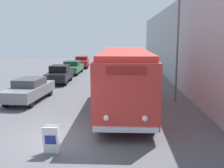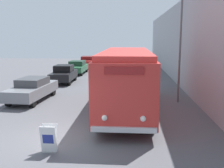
{
  "view_description": "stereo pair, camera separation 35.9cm",
  "coord_description": "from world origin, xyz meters",
  "px_view_note": "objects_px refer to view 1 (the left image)",
  "views": [
    {
      "loc": [
        2.66,
        -9.66,
        3.91
      ],
      "look_at": [
        2.17,
        1.92,
        1.87
      ],
      "focal_mm": 42.0,
      "sensor_mm": 36.0,
      "label": 1
    },
    {
      "loc": [
        3.02,
        -9.64,
        3.91
      ],
      "look_at": [
        2.17,
        1.92,
        1.87
      ],
      "focal_mm": 42.0,
      "sensor_mm": 36.0,
      "label": 2
    }
  ],
  "objects_px": {
    "sign_board": "(51,140)",
    "parked_car_mid": "(60,74)",
    "parked_car_distant": "(82,62)",
    "vintage_bus": "(125,77)",
    "streetlamp": "(178,23)",
    "parked_car_near": "(30,89)",
    "parked_car_far": "(72,67)"
  },
  "relations": [
    {
      "from": "streetlamp",
      "to": "parked_car_near",
      "type": "relative_size",
      "value": 1.62
    },
    {
      "from": "vintage_bus",
      "to": "sign_board",
      "type": "bearing_deg",
      "value": -114.98
    },
    {
      "from": "sign_board",
      "to": "parked_car_near",
      "type": "bearing_deg",
      "value": 114.55
    },
    {
      "from": "parked_car_near",
      "to": "parked_car_distant",
      "type": "distance_m",
      "value": 19.02
    },
    {
      "from": "streetlamp",
      "to": "parked_car_near",
      "type": "height_order",
      "value": "streetlamp"
    },
    {
      "from": "parked_car_mid",
      "to": "parked_car_distant",
      "type": "xyz_separation_m",
      "value": [
        0.01,
        12.36,
        -0.02
      ]
    },
    {
      "from": "parked_car_mid",
      "to": "sign_board",
      "type": "bearing_deg",
      "value": -79.14
    },
    {
      "from": "vintage_bus",
      "to": "streetlamp",
      "type": "distance_m",
      "value": 4.81
    },
    {
      "from": "sign_board",
      "to": "streetlamp",
      "type": "bearing_deg",
      "value": 53.09
    },
    {
      "from": "sign_board",
      "to": "parked_car_near",
      "type": "xyz_separation_m",
      "value": [
        -3.4,
        7.44,
        0.27
      ]
    },
    {
      "from": "streetlamp",
      "to": "parked_car_mid",
      "type": "xyz_separation_m",
      "value": [
        -8.8,
        6.51,
        -4.01
      ]
    },
    {
      "from": "vintage_bus",
      "to": "sign_board",
      "type": "height_order",
      "value": "vintage_bus"
    },
    {
      "from": "streetlamp",
      "to": "parked_car_distant",
      "type": "bearing_deg",
      "value": 114.98
    },
    {
      "from": "parked_car_near",
      "to": "parked_car_distant",
      "type": "relative_size",
      "value": 0.98
    },
    {
      "from": "sign_board",
      "to": "parked_car_far",
      "type": "xyz_separation_m",
      "value": [
        -3.14,
        20.06,
        0.27
      ]
    },
    {
      "from": "streetlamp",
      "to": "parked_car_mid",
      "type": "height_order",
      "value": "streetlamp"
    },
    {
      "from": "parked_car_near",
      "to": "parked_car_mid",
      "type": "distance_m",
      "value": 6.67
    },
    {
      "from": "sign_board",
      "to": "parked_car_near",
      "type": "height_order",
      "value": "parked_car_near"
    },
    {
      "from": "vintage_bus",
      "to": "streetlamp",
      "type": "height_order",
      "value": "streetlamp"
    },
    {
      "from": "streetlamp",
      "to": "parked_car_far",
      "type": "height_order",
      "value": "streetlamp"
    },
    {
      "from": "parked_car_mid",
      "to": "parked_car_far",
      "type": "relative_size",
      "value": 0.9
    },
    {
      "from": "parked_car_near",
      "to": "parked_car_mid",
      "type": "bearing_deg",
      "value": 91.42
    },
    {
      "from": "sign_board",
      "to": "parked_car_near",
      "type": "distance_m",
      "value": 8.18
    },
    {
      "from": "vintage_bus",
      "to": "parked_car_near",
      "type": "xyz_separation_m",
      "value": [
        -5.95,
        1.96,
        -1.09
      ]
    },
    {
      "from": "streetlamp",
      "to": "parked_car_distant",
      "type": "relative_size",
      "value": 1.58
    },
    {
      "from": "vintage_bus",
      "to": "parked_car_far",
      "type": "distance_m",
      "value": 15.69
    },
    {
      "from": "sign_board",
      "to": "parked_car_mid",
      "type": "xyz_separation_m",
      "value": [
        -3.1,
        14.1,
        0.32
      ]
    },
    {
      "from": "parked_car_mid",
      "to": "vintage_bus",
      "type": "bearing_deg",
      "value": -58.27
    },
    {
      "from": "vintage_bus",
      "to": "sign_board",
      "type": "xyz_separation_m",
      "value": [
        -2.55,
        -5.48,
        -1.36
      ]
    },
    {
      "from": "sign_board",
      "to": "parked_car_far",
      "type": "bearing_deg",
      "value": 98.89
    },
    {
      "from": "streetlamp",
      "to": "parked_car_far",
      "type": "xyz_separation_m",
      "value": [
        -8.84,
        12.47,
        -4.06
      ]
    },
    {
      "from": "sign_board",
      "to": "streetlamp",
      "type": "distance_m",
      "value": 10.43
    }
  ]
}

